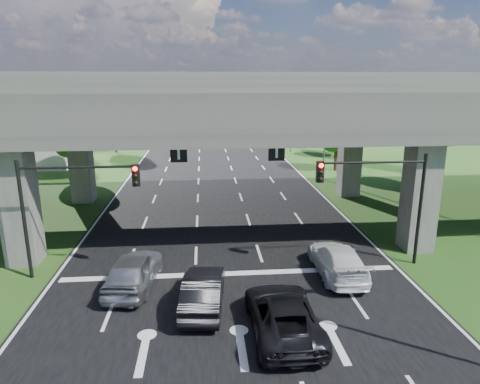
{
  "coord_description": "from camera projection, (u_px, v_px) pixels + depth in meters",
  "views": [
    {
      "loc": [
        -1.25,
        -16.51,
        9.7
      ],
      "look_at": [
        0.82,
        7.48,
        3.28
      ],
      "focal_mm": 32.0,
      "sensor_mm": 36.0,
      "label": 1
    }
  ],
  "objects": [
    {
      "name": "tree_right_mid",
      "position": [
        342.0,
        124.0,
        53.41
      ],
      "size": [
        3.91,
        3.9,
        6.76
      ],
      "color": "black",
      "rests_on": "ground"
    },
    {
      "name": "tree_right_near",
      "position": [
        338.0,
        129.0,
        45.38
      ],
      "size": [
        4.2,
        4.2,
        7.28
      ],
      "color": "black",
      "rests_on": "ground"
    },
    {
      "name": "car_dark",
      "position": [
        203.0,
        291.0,
        18.48
      ],
      "size": [
        2.08,
        4.86,
        1.56
      ],
      "primitive_type": "imported",
      "rotation": [
        0.0,
        0.0,
        3.05
      ],
      "color": "black",
      "rests_on": "road"
    },
    {
      "name": "signal_right",
      "position": [
        382.0,
        190.0,
        21.86
      ],
      "size": [
        5.76,
        0.54,
        6.0
      ],
      "color": "black",
      "rests_on": "ground"
    },
    {
      "name": "ground",
      "position": [
        236.0,
        310.0,
        18.49
      ],
      "size": [
        160.0,
        160.0,
        0.0
      ],
      "primitive_type": "plane",
      "color": "#1B4315",
      "rests_on": "ground"
    },
    {
      "name": "road",
      "position": [
        224.0,
        230.0,
        28.12
      ],
      "size": [
        18.0,
        120.0,
        0.03
      ],
      "primitive_type": "cube",
      "color": "black",
      "rests_on": "ground"
    },
    {
      "name": "tree_right_far",
      "position": [
        297.0,
        114.0,
        60.61
      ],
      "size": [
        4.5,
        4.5,
        7.8
      ],
      "color": "black",
      "rests_on": "ground"
    },
    {
      "name": "overpass",
      "position": [
        222.0,
        106.0,
        28.0
      ],
      "size": [
        80.0,
        15.0,
        10.0
      ],
      "color": "#353330",
      "rests_on": "ground"
    },
    {
      "name": "car_silver",
      "position": [
        134.0,
        270.0,
        20.28
      ],
      "size": [
        2.58,
        5.2,
        1.7
      ],
      "primitive_type": "imported",
      "rotation": [
        0.0,
        0.0,
        3.03
      ],
      "color": "#AAABB1",
      "rests_on": "road"
    },
    {
      "name": "tree_left_near",
      "position": [
        71.0,
        131.0,
        41.12
      ],
      "size": [
        4.5,
        4.5,
        7.8
      ],
      "color": "black",
      "rests_on": "ground"
    },
    {
      "name": "car_trailing",
      "position": [
        283.0,
        314.0,
        16.65
      ],
      "size": [
        2.6,
        5.51,
        1.52
      ],
      "primitive_type": "imported",
      "rotation": [
        0.0,
        0.0,
        3.15
      ],
      "color": "black",
      "rests_on": "road"
    },
    {
      "name": "signal_left",
      "position": [
        67.0,
        197.0,
        20.56
      ],
      "size": [
        5.76,
        0.54,
        6.0
      ],
      "color": "black",
      "rests_on": "ground"
    },
    {
      "name": "streetlight_beyond",
      "position": [
        289.0,
        108.0,
        56.33
      ],
      "size": [
        3.38,
        0.25,
        10.0
      ],
      "color": "gray",
      "rests_on": "ground"
    },
    {
      "name": "car_white",
      "position": [
        338.0,
        260.0,
        21.62
      ],
      "size": [
        2.23,
        5.31,
        1.53
      ],
      "primitive_type": "imported",
      "rotation": [
        0.0,
        0.0,
        3.12
      ],
      "color": "silver",
      "rests_on": "road"
    },
    {
      "name": "streetlight_far",
      "position": [
        321.0,
        120.0,
        40.93
      ],
      "size": [
        3.38,
        0.25,
        10.0
      ],
      "color": "gray",
      "rests_on": "ground"
    },
    {
      "name": "tree_left_mid",
      "position": [
        65.0,
        128.0,
        48.74
      ],
      "size": [
        3.91,
        3.9,
        6.76
      ],
      "color": "black",
      "rests_on": "ground"
    },
    {
      "name": "tree_left_far",
      "position": [
        114.0,
        114.0,
        56.53
      ],
      "size": [
        4.8,
        4.8,
        8.32
      ],
      "color": "black",
      "rests_on": "ground"
    }
  ]
}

